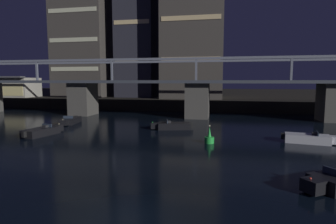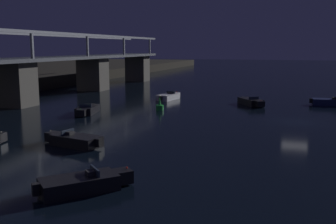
{
  "view_description": "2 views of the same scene",
  "coord_description": "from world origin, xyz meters",
  "px_view_note": "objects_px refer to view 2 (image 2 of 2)",
  "views": [
    {
      "loc": [
        3.95,
        -10.91,
        5.92
      ],
      "look_at": [
        -1.98,
        19.24,
        2.47
      ],
      "focal_mm": 29.75,
      "sensor_mm": 36.0,
      "label": 1
    },
    {
      "loc": [
        -40.79,
        -0.05,
        7.37
      ],
      "look_at": [
        -5.56,
        11.6,
        1.27
      ],
      "focal_mm": 42.26,
      "sensor_mm": 36.0,
      "label": 2
    }
  ],
  "objects_px": {
    "speedboat_mid_left": "(83,183)",
    "speedboat_mid_right": "(251,102)",
    "channel_buoy": "(160,106)",
    "speedboat_near_left": "(169,97)",
    "speedboat_far_left": "(74,140)",
    "speedboat_near_center": "(330,102)",
    "river_bridge": "(14,74)",
    "speedboat_mid_center": "(87,110)"
  },
  "relations": [
    {
      "from": "speedboat_mid_left",
      "to": "channel_buoy",
      "type": "distance_m",
      "value": 26.86
    },
    {
      "from": "speedboat_near_center",
      "to": "speedboat_mid_center",
      "type": "distance_m",
      "value": 30.67
    },
    {
      "from": "speedboat_mid_center",
      "to": "speedboat_mid_left",
      "type": "bearing_deg",
      "value": -150.7
    },
    {
      "from": "speedboat_mid_right",
      "to": "channel_buoy",
      "type": "distance_m",
      "value": 12.48
    },
    {
      "from": "speedboat_near_center",
      "to": "speedboat_mid_center",
      "type": "height_order",
      "value": "same"
    },
    {
      "from": "speedboat_near_left",
      "to": "channel_buoy",
      "type": "distance_m",
      "value": 9.62
    },
    {
      "from": "river_bridge",
      "to": "speedboat_mid_center",
      "type": "relative_size",
      "value": 16.44
    },
    {
      "from": "speedboat_near_left",
      "to": "speedboat_near_center",
      "type": "height_order",
      "value": "same"
    },
    {
      "from": "speedboat_mid_left",
      "to": "channel_buoy",
      "type": "xyz_separation_m",
      "value": [
        26.37,
        5.13,
        0.06
      ]
    },
    {
      "from": "river_bridge",
      "to": "speedboat_mid_right",
      "type": "height_order",
      "value": "river_bridge"
    },
    {
      "from": "river_bridge",
      "to": "speedboat_far_left",
      "type": "relative_size",
      "value": 16.4
    },
    {
      "from": "speedboat_near_left",
      "to": "speedboat_mid_left",
      "type": "height_order",
      "value": "same"
    },
    {
      "from": "river_bridge",
      "to": "channel_buoy",
      "type": "relative_size",
      "value": 48.64
    },
    {
      "from": "speedboat_near_left",
      "to": "speedboat_far_left",
      "type": "height_order",
      "value": "same"
    },
    {
      "from": "speedboat_mid_left",
      "to": "speedboat_mid_right",
      "type": "height_order",
      "value": "same"
    },
    {
      "from": "channel_buoy",
      "to": "speedboat_near_left",
      "type": "bearing_deg",
      "value": 11.84
    },
    {
      "from": "speedboat_mid_left",
      "to": "speedboat_mid_right",
      "type": "bearing_deg",
      "value": -7.8
    },
    {
      "from": "speedboat_near_left",
      "to": "channel_buoy",
      "type": "bearing_deg",
      "value": -168.16
    },
    {
      "from": "river_bridge",
      "to": "speedboat_far_left",
      "type": "distance_m",
      "value": 23.75
    },
    {
      "from": "speedboat_mid_center",
      "to": "speedboat_mid_right",
      "type": "bearing_deg",
      "value": -53.11
    },
    {
      "from": "speedboat_far_left",
      "to": "speedboat_near_center",
      "type": "bearing_deg",
      "value": -34.71
    },
    {
      "from": "river_bridge",
      "to": "speedboat_near_left",
      "type": "distance_m",
      "value": 20.68
    },
    {
      "from": "river_bridge",
      "to": "speedboat_near_center",
      "type": "distance_m",
      "value": 40.26
    },
    {
      "from": "speedboat_near_center",
      "to": "speedboat_far_left",
      "type": "relative_size",
      "value": 1.0
    },
    {
      "from": "speedboat_mid_left",
      "to": "speedboat_mid_center",
      "type": "bearing_deg",
      "value": 29.3
    },
    {
      "from": "river_bridge",
      "to": "speedboat_near_center",
      "type": "relative_size",
      "value": 16.41
    },
    {
      "from": "speedboat_mid_left",
      "to": "speedboat_near_center",
      "type": "bearing_deg",
      "value": -21.17
    },
    {
      "from": "speedboat_near_left",
      "to": "speedboat_near_center",
      "type": "bearing_deg",
      "value": -86.55
    },
    {
      "from": "channel_buoy",
      "to": "speedboat_mid_center",
      "type": "bearing_deg",
      "value": 124.83
    },
    {
      "from": "speedboat_far_left",
      "to": "channel_buoy",
      "type": "xyz_separation_m",
      "value": [
        18.11,
        -0.48,
        0.06
      ]
    },
    {
      "from": "river_bridge",
      "to": "speedboat_far_left",
      "type": "xyz_separation_m",
      "value": [
        -15.32,
        -17.79,
        -3.62
      ]
    },
    {
      "from": "speedboat_near_left",
      "to": "speedboat_mid_center",
      "type": "distance_m",
      "value": 15.1
    },
    {
      "from": "speedboat_mid_center",
      "to": "speedboat_mid_right",
      "type": "relative_size",
      "value": 1.1
    },
    {
      "from": "speedboat_mid_right",
      "to": "speedboat_far_left",
      "type": "distance_m",
      "value": 27.81
    },
    {
      "from": "speedboat_near_left",
      "to": "speedboat_mid_right",
      "type": "height_order",
      "value": "same"
    },
    {
      "from": "river_bridge",
      "to": "speedboat_mid_left",
      "type": "relative_size",
      "value": 19.16
    },
    {
      "from": "speedboat_mid_left",
      "to": "speedboat_mid_center",
      "type": "height_order",
      "value": "same"
    },
    {
      "from": "channel_buoy",
      "to": "speedboat_near_center",
      "type": "bearing_deg",
      "value": -61.2
    },
    {
      "from": "river_bridge",
      "to": "channel_buoy",
      "type": "bearing_deg",
      "value": -81.32
    },
    {
      "from": "speedboat_near_center",
      "to": "speedboat_mid_left",
      "type": "height_order",
      "value": "same"
    },
    {
      "from": "speedboat_far_left",
      "to": "speedboat_mid_left",
      "type": "bearing_deg",
      "value": -145.8
    },
    {
      "from": "speedboat_near_center",
      "to": "speedboat_mid_right",
      "type": "height_order",
      "value": "same"
    }
  ]
}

